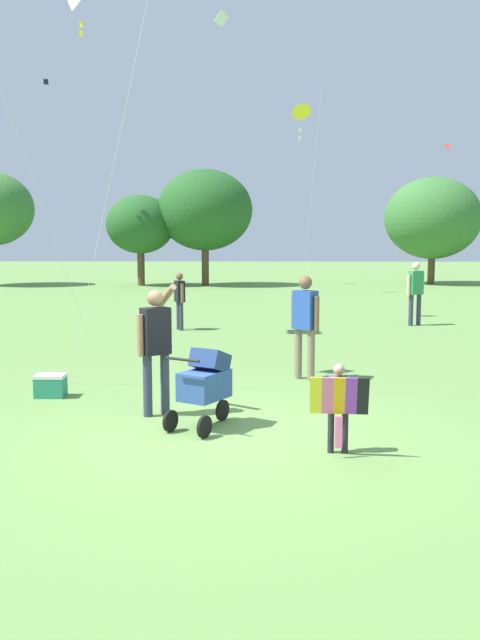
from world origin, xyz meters
The scene contains 12 objects.
ground_plane centered at (0.00, 0.00, 0.00)m, with size 120.00×120.00×0.00m, color #668E47.
treeline_distant centered at (3.38, 26.53, 3.52)m, with size 37.55×6.30×5.76m.
child_with_butterfly_kite centered at (1.32, -0.67, 0.62)m, with size 0.66×0.36×1.03m.
person_adult_flyer centered at (-0.97, 1.01, 1.04)m, with size 0.53×0.69×1.81m.
stroller centered at (-0.25, 0.39, 0.61)m, with size 0.86×1.08×1.03m.
kite_orange_delta centered at (-3.65, 8.11, 7.69)m, with size 2.10×3.37×8.45m.
kite_green_novelty centered at (1.74, 12.17, 5.90)m, with size 0.61×4.18×6.23m.
distant_kites_cluster centered at (1.04, 22.57, 12.44)m, with size 29.47×8.57×11.03m.
person_red_shirt centered at (-1.56, 9.76, 0.89)m, with size 0.32×0.45×1.51m.
person_sitting_far centered at (4.83, 10.82, 1.03)m, with size 0.51×0.37×1.75m.
person_couple_left centered at (1.25, 3.43, 1.05)m, with size 0.45×0.43×1.78m.
cooler_box centered at (-2.74, 2.06, 0.18)m, with size 0.45×0.33×0.35m.
Camera 1 is at (0.36, -8.30, 2.44)m, focal length 38.95 mm.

